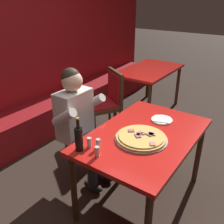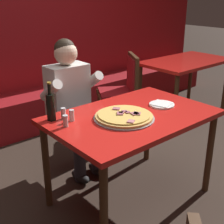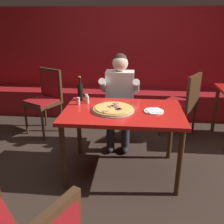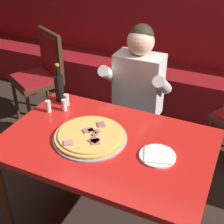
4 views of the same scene
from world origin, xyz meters
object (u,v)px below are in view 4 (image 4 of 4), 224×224
plate_white_paper (157,156)px  shaker_red_pepper_flakes (64,106)px  pizza (90,136)px  diner_seated_blue_shirt (134,97)px  dining_chair_far_left (42,71)px  shaker_parmesan (67,100)px  main_dining_table (107,152)px  beer_bottle (59,87)px  shaker_black_pepper (48,107)px

plate_white_paper → shaker_red_pepper_flakes: shaker_red_pepper_flakes is taller
pizza → diner_seated_blue_shirt: diner_seated_blue_shirt is taller
diner_seated_blue_shirt → dining_chair_far_left: bearing=163.9°
pizza → dining_chair_far_left: bearing=137.3°
pizza → shaker_parmesan: (-0.35, 0.29, 0.02)m
main_dining_table → beer_bottle: beer_bottle is taller
beer_bottle → diner_seated_blue_shirt: size_ratio=0.23×
plate_white_paper → shaker_parmesan: bearing=159.8°
plate_white_paper → shaker_black_pepper: 0.86m
shaker_black_pepper → plate_white_paper: bearing=-10.3°
shaker_red_pepper_flakes → diner_seated_blue_shirt: size_ratio=0.07×
shaker_parmesan → dining_chair_far_left: dining_chair_far_left is taller
main_dining_table → diner_seated_blue_shirt: (-0.09, 0.70, 0.02)m
pizza → shaker_red_pepper_flakes: size_ratio=5.35×
plate_white_paper → shaker_red_pepper_flakes: (-0.75, 0.21, 0.03)m
plate_white_paper → shaker_black_pepper: size_ratio=2.44×
shaker_black_pepper → dining_chair_far_left: (-0.72, 0.89, -0.23)m
diner_seated_blue_shirt → dining_chair_far_left: size_ratio=1.29×
pizza → shaker_red_pepper_flakes: (-0.32, 0.22, 0.02)m
plate_white_paper → diner_seated_blue_shirt: size_ratio=0.16×
shaker_parmesan → diner_seated_blue_shirt: 0.57m
main_dining_table → shaker_parmesan: (-0.45, 0.27, 0.13)m
beer_bottle → main_dining_table: bearing=-30.2°
beer_bottle → shaker_parmesan: size_ratio=3.40×
shaker_black_pepper → shaker_parmesan: bearing=63.5°
plate_white_paper → dining_chair_far_left: (-1.57, 1.04, -0.20)m
shaker_red_pepper_flakes → main_dining_table: bearing=-25.0°
beer_bottle → dining_chair_far_left: bearing=134.6°
diner_seated_blue_shirt → pizza: bearing=-91.5°
shaker_red_pepper_flakes → shaker_parmesan: bearing=109.8°
main_dining_table → beer_bottle: 0.65m
pizza → diner_seated_blue_shirt: size_ratio=0.36×
pizza → dining_chair_far_left: dining_chair_far_left is taller
main_dining_table → shaker_parmesan: shaker_parmesan is taller
shaker_parmesan → plate_white_paper: bearing=-20.2°
shaker_parmesan → dining_chair_far_left: size_ratio=0.09×
main_dining_table → shaker_red_pepper_flakes: 0.49m
main_dining_table → diner_seated_blue_shirt: size_ratio=1.01×
shaker_red_pepper_flakes → shaker_black_pepper: 0.11m
main_dining_table → beer_bottle: bearing=149.8°
beer_bottle → shaker_red_pepper_flakes: bearing=-46.3°
beer_bottle → shaker_black_pepper: size_ratio=3.40×
plate_white_paper → pizza: bearing=-179.3°
main_dining_table → pizza: 0.15m
shaker_parmesan → shaker_black_pepper: (-0.07, -0.13, 0.00)m
shaker_black_pepper → diner_seated_blue_shirt: 0.71m
beer_bottle → diner_seated_blue_shirt: bearing=40.9°
dining_chair_far_left → diner_seated_blue_shirt: bearing=-16.1°
diner_seated_blue_shirt → shaker_parmesan: bearing=-130.8°
main_dining_table → pizza: size_ratio=2.80×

